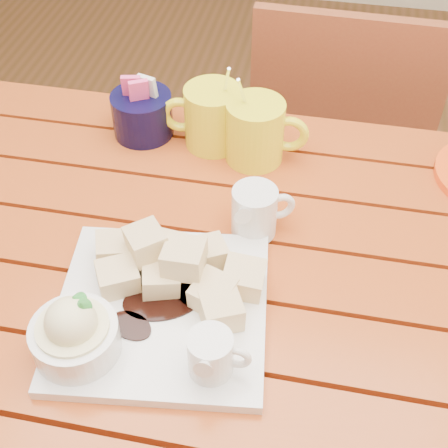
% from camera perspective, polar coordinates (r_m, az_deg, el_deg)
% --- Properties ---
extents(table, '(1.20, 0.79, 0.75)m').
position_cam_1_polar(table, '(1.01, -2.15, -7.40)').
color(table, '#983813').
rests_on(table, ground).
extents(dessert_plate, '(0.32, 0.32, 0.11)m').
position_cam_1_polar(dessert_plate, '(0.83, -7.22, -7.53)').
color(dessert_plate, white).
rests_on(dessert_plate, table).
extents(coffee_mug_left, '(0.14, 0.10, 0.17)m').
position_cam_1_polar(coffee_mug_left, '(1.10, -1.20, 9.84)').
color(coffee_mug_left, yellow).
rests_on(coffee_mug_left, table).
extents(coffee_mug_right, '(0.14, 0.10, 0.17)m').
position_cam_1_polar(coffee_mug_right, '(1.07, 3.02, 8.51)').
color(coffee_mug_right, yellow).
rests_on(coffee_mug_right, table).
extents(cream_pitcher, '(0.10, 0.09, 0.08)m').
position_cam_1_polar(cream_pitcher, '(0.93, 2.92, 1.16)').
color(cream_pitcher, white).
rests_on(cream_pitcher, table).
extents(sugar_caddy, '(0.11, 0.11, 0.12)m').
position_cam_1_polar(sugar_caddy, '(1.14, -7.49, 9.99)').
color(sugar_caddy, black).
rests_on(sugar_caddy, table).
extents(chair_far, '(0.42, 0.42, 0.87)m').
position_cam_1_polar(chair_far, '(1.60, 10.33, 7.54)').
color(chair_far, brown).
rests_on(chair_far, ground).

